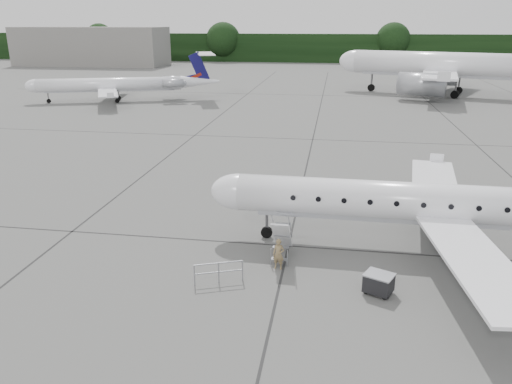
# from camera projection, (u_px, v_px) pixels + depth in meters

# --- Properties ---
(ground) EXTENTS (320.00, 320.00, 0.00)m
(ground) POSITION_uv_depth(u_px,v_px,m) (408.00, 274.00, 23.64)
(ground) COLOR #5C5C5A
(ground) RESTS_ON ground
(treeline) EXTENTS (260.00, 4.00, 8.00)m
(treeline) POSITION_uv_depth(u_px,v_px,m) (351.00, 48.00, 143.83)
(treeline) COLOR black
(treeline) RESTS_ON ground
(terminal_building) EXTENTS (40.00, 14.00, 10.00)m
(terminal_building) POSITION_uv_depth(u_px,v_px,m) (91.00, 46.00, 135.20)
(terminal_building) COLOR slate
(terminal_building) RESTS_ON ground
(main_regional_jet) EXTENTS (28.17, 20.47, 7.15)m
(main_regional_jet) POSITION_uv_depth(u_px,v_px,m) (452.00, 185.00, 24.93)
(main_regional_jet) COLOR white
(main_regional_jet) RESTS_ON ground
(airstair) EXTENTS (0.88, 2.34, 2.24)m
(airstair) POSITION_uv_depth(u_px,v_px,m) (282.00, 236.00, 25.00)
(airstair) COLOR white
(airstair) RESTS_ON ground
(passenger) EXTENTS (0.60, 0.43, 1.53)m
(passenger) POSITION_uv_depth(u_px,v_px,m) (279.00, 254.00, 23.89)
(passenger) COLOR olive
(passenger) RESTS_ON ground
(safety_railing) EXTENTS (2.08, 0.86, 1.00)m
(safety_railing) POSITION_uv_depth(u_px,v_px,m) (219.00, 273.00, 22.65)
(safety_railing) COLOR gray
(safety_railing) RESTS_ON ground
(baggage_cart) EXTENTS (1.44, 1.33, 1.00)m
(baggage_cart) POSITION_uv_depth(u_px,v_px,m) (379.00, 283.00, 21.77)
(baggage_cart) COLOR black
(baggage_cart) RESTS_ON ground
(bg_narrowbody) EXTENTS (44.26, 37.41, 13.56)m
(bg_narrowbody) POSITION_uv_depth(u_px,v_px,m) (449.00, 52.00, 78.48)
(bg_narrowbody) COLOR white
(bg_narrowbody) RESTS_ON ground
(bg_regional_left) EXTENTS (31.38, 26.74, 6.98)m
(bg_regional_left) POSITION_uv_depth(u_px,v_px,m) (109.00, 78.00, 73.47)
(bg_regional_left) COLOR white
(bg_regional_left) RESTS_ON ground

